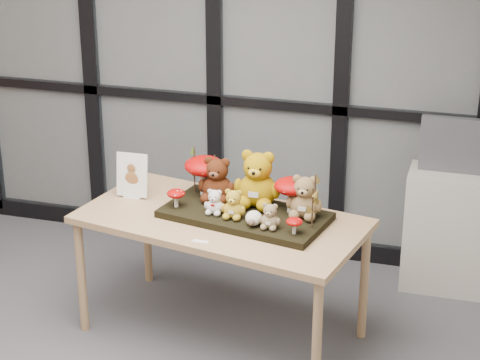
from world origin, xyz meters
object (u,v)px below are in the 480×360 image
(diorama_tray, at_px, (245,215))
(display_table, at_px, (221,229))
(mushroom_back_right, at_px, (292,193))
(mushroom_front_right, at_px, (294,225))
(bear_white_bow, at_px, (215,200))
(mushroom_front_left, at_px, (176,197))
(bear_tan_back, at_px, (305,194))
(bear_small_yellow, at_px, (234,202))
(mushroom_back_left, at_px, (204,174))
(bear_pooh_yellow, at_px, (258,175))
(plush_cream_hedgehog, at_px, (254,217))
(sign_holder, at_px, (132,178))
(cabinet, at_px, (452,231))
(bear_beige_small, at_px, (270,214))
(monitor, at_px, (461,146))
(bear_brown_medium, at_px, (217,177))

(diorama_tray, bearing_deg, display_table, -153.43)
(mushroom_back_right, bearing_deg, mushroom_front_right, -73.62)
(bear_white_bow, relative_size, mushroom_back_right, 0.72)
(diorama_tray, height_order, mushroom_front_left, mushroom_front_left)
(mushroom_back_right, bearing_deg, diorama_tray, -162.63)
(bear_tan_back, height_order, mushroom_back_right, bear_tan_back)
(bear_small_yellow, xyz_separation_m, mushroom_back_left, (-0.25, 0.26, 0.04))
(bear_white_bow, bearing_deg, bear_pooh_yellow, 54.82)
(diorama_tray, xyz_separation_m, plush_cream_hedgehog, (0.09, -0.15, 0.06))
(display_table, distance_m, mushroom_back_left, 0.35)
(bear_white_bow, xyz_separation_m, sign_holder, (-0.56, 0.17, 0.01))
(bear_white_bow, height_order, mushroom_front_right, bear_white_bow)
(bear_small_yellow, height_order, mushroom_back_right, mushroom_back_right)
(plush_cream_hedgehog, bearing_deg, diorama_tray, 132.55)
(bear_pooh_yellow, relative_size, cabinet, 0.45)
(bear_beige_small, bearing_deg, mushroom_back_left, 156.10)
(bear_beige_small, height_order, sign_holder, sign_holder)
(bear_tan_back, xyz_separation_m, mushroom_back_left, (-0.62, 0.14, -0.00))
(mushroom_front_right, distance_m, sign_holder, 1.07)
(mushroom_back_right, height_order, sign_holder, sign_holder)
(plush_cream_hedgehog, bearing_deg, mushroom_front_right, 0.79)
(diorama_tray, xyz_separation_m, sign_holder, (-0.71, 0.10, 0.10))
(mushroom_front_right, bearing_deg, monitor, 55.85)
(bear_tan_back, height_order, monitor, monitor)
(diorama_tray, relative_size, bear_beige_small, 5.79)
(mushroom_front_left, relative_size, mushroom_front_right, 1.17)
(bear_white_bow, xyz_separation_m, bear_beige_small, (0.34, -0.10, -0.00))
(mushroom_back_left, bearing_deg, mushroom_front_right, -30.90)
(mushroom_back_right, bearing_deg, plush_cream_hedgehog, -123.24)
(bear_pooh_yellow, bearing_deg, bear_white_bow, -125.18)
(bear_tan_back, bearing_deg, cabinet, 60.33)
(plush_cream_hedgehog, height_order, cabinet, plush_cream_hedgehog)
(bear_tan_back, bearing_deg, mushroom_back_right, 164.44)
(sign_holder, distance_m, cabinet, 2.03)
(mushroom_back_left, xyz_separation_m, cabinet, (1.38, 0.74, -0.51))
(display_table, bearing_deg, bear_white_bow, -119.40)
(bear_pooh_yellow, bearing_deg, bear_brown_medium, -168.80)
(monitor, bearing_deg, mushroom_back_right, -134.61)
(mushroom_front_right, xyz_separation_m, sign_holder, (-1.03, 0.30, 0.04))
(mushroom_front_left, height_order, mushroom_front_right, mushroom_front_left)
(mushroom_back_right, bearing_deg, bear_beige_small, -103.82)
(mushroom_front_left, bearing_deg, diorama_tray, 5.97)
(sign_holder, bearing_deg, mushroom_back_left, 8.65)
(display_table, bearing_deg, cabinet, 49.27)
(diorama_tray, height_order, bear_brown_medium, bear_brown_medium)
(diorama_tray, height_order, bear_tan_back, bear_tan_back)
(bear_tan_back, xyz_separation_m, bear_white_bow, (-0.48, -0.10, -0.05))
(diorama_tray, bearing_deg, bear_brown_medium, 160.39)
(bear_beige_small, distance_m, sign_holder, 0.93)
(mushroom_back_right, bearing_deg, cabinet, 44.76)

